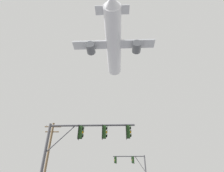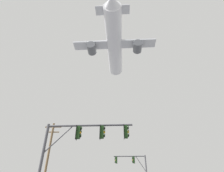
{
  "view_description": "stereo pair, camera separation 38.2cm",
  "coord_description": "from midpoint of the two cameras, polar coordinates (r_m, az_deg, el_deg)",
  "views": [
    {
      "loc": [
        -0.73,
        -6.89,
        1.33
      ],
      "look_at": [
        -0.47,
        15.88,
        15.66
      ],
      "focal_mm": 28.41,
      "sensor_mm": 36.0,
      "label": 1
    },
    {
      "loc": [
        -0.35,
        -6.89,
        1.33
      ],
      "look_at": [
        -0.47,
        15.88,
        15.66
      ],
      "focal_mm": 28.41,
      "sensor_mm": 36.0,
      "label": 2
    }
  ],
  "objects": [
    {
      "name": "signal_pole_far",
      "position": [
        28.64,
        6.9,
        -24.71
      ],
      "size": [
        4.81,
        0.52,
        6.71
      ],
      "color": "#4C4C51",
      "rests_on": "ground"
    },
    {
      "name": "airplane",
      "position": [
        53.27,
        0.31,
        13.12
      ],
      "size": [
        23.52,
        30.44,
        8.31
      ],
      "color": "white"
    },
    {
      "name": "signal_pole_near",
      "position": [
        13.5,
        -10.4,
        -17.16
      ],
      "size": [
        6.47,
        0.61,
        6.06
      ],
      "color": "#4C4C51",
      "rests_on": "ground"
    },
    {
      "name": "utility_pole",
      "position": [
        24.98,
        -20.64,
        -21.25
      ],
      "size": [
        2.2,
        0.28,
        9.93
      ],
      "color": "brown",
      "rests_on": "ground"
    }
  ]
}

